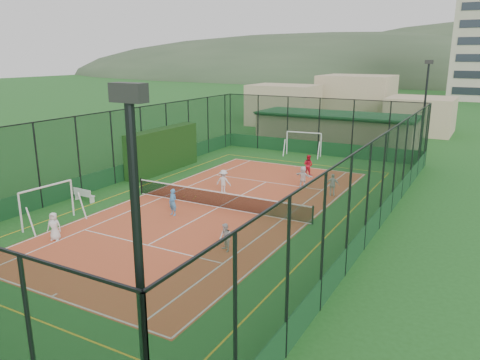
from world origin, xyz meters
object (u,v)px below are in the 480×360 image
object	(u,v)px
futsal_goal_near	(48,205)
child_far_right	(333,185)
child_far_back	(303,177)
clubhouse	(336,129)
white_bench	(84,195)
floodlight_ne	(424,115)
child_far_left	(224,181)
child_near_left	(54,226)
child_near_right	(225,238)
floodlight_se	(143,322)
coach	(308,165)
child_near_mid	(173,202)
futsal_goal_far	(304,144)

from	to	relation	value
futsal_goal_near	child_far_right	world-z (taller)	futsal_goal_near
child_far_back	clubhouse	bearing A→B (deg)	-66.80
white_bench	floodlight_ne	bearing A→B (deg)	52.80
child_far_left	floodlight_ne	bearing A→B (deg)	-132.39
floodlight_ne	child_far_left	size ratio (longest dim) A/B	5.43
child_near_left	child_far_right	world-z (taller)	child_far_right
child_far_right	child_far_back	bearing A→B (deg)	-33.20
futsal_goal_near	child_near_right	distance (m)	10.10
child_far_back	child_near_left	bearing A→B (deg)	77.28
floodlight_se	coach	bearing A→B (deg)	104.42
futsal_goal_near	child_near_mid	size ratio (longest dim) A/B	2.10
floodlight_ne	white_bench	distance (m)	25.74
clubhouse	child_far_left	size ratio (longest dim) A/B	10.00
floodlight_se	child_near_left	size ratio (longest dim) A/B	6.00
floodlight_se	child_far_right	xyz separation A→B (m)	(-3.51, 22.05, -3.40)
child_near_mid	child_near_right	world-z (taller)	child_near_mid
child_far_left	child_far_right	bearing A→B (deg)	-163.58
clubhouse	child_near_left	world-z (taller)	clubhouse
clubhouse	child_near_left	bearing A→B (deg)	-98.26
futsal_goal_near	floodlight_se	bearing A→B (deg)	-118.70
futsal_goal_far	child_near_mid	size ratio (longest dim) A/B	2.11
futsal_goal_far	child_far_back	bearing A→B (deg)	-75.40
futsal_goal_near	child_near_left	world-z (taller)	futsal_goal_near
child_far_left	child_far_right	distance (m)	6.92
child_near_mid	child_near_right	size ratio (longest dim) A/B	1.15
coach	futsal_goal_near	bearing A→B (deg)	73.64
child_near_left	child_far_left	bearing A→B (deg)	48.13
floodlight_ne	futsal_goal_far	size ratio (longest dim) A/B	2.61
floodlight_se	coach	distance (m)	27.34
floodlight_se	floodlight_ne	bearing A→B (deg)	90.00
child_near_left	child_far_back	xyz separation A→B (m)	(7.06, 14.46, 0.04)
clubhouse	child_near_left	size ratio (longest dim) A/B	11.06
child_far_right	child_near_left	bearing A→B (deg)	44.60
child_near_right	child_far_left	xyz separation A→B (m)	(-4.80, 7.91, 0.11)
clubhouse	child_far_right	size ratio (longest dim) A/B	10.66
futsal_goal_far	child_near_left	world-z (taller)	futsal_goal_far
futsal_goal_far	child_near_left	bearing A→B (deg)	-104.46
child_far_left	futsal_goal_near	bearing A→B (deg)	53.72
child_near_right	futsal_goal_near	bearing A→B (deg)	-139.02
clubhouse	coach	size ratio (longest dim) A/B	9.99
child_near_right	child_far_left	bearing A→B (deg)	154.39
floodlight_ne	futsal_goal_near	distance (m)	27.83
child_near_right	child_far_back	world-z (taller)	child_far_back
futsal_goal_near	child_far_back	size ratio (longest dim) A/B	2.18
floodlight_se	white_bench	xyz separation A→B (m)	(-16.40, 13.72, -3.70)
futsal_goal_near	coach	xyz separation A→B (m)	(8.31, 16.27, -0.25)
child_far_back	coach	bearing A→B (deg)	-61.64
clubhouse	coach	bearing A→B (deg)	-81.50
child_near_mid	floodlight_ne	bearing A→B (deg)	74.82
child_far_right	futsal_goal_near	bearing A→B (deg)	35.83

